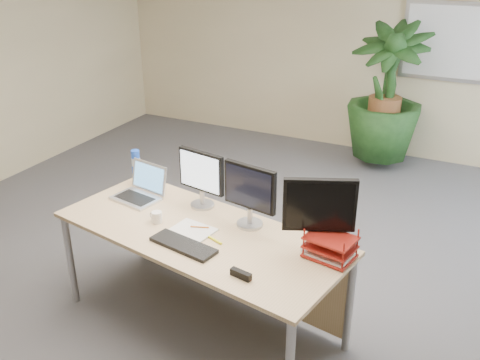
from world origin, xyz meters
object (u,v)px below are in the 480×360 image
at_px(floor_plant, 384,110).
at_px(laptop, 141,190).
at_px(desk, 210,245).
at_px(monitor_right, 250,192).
at_px(monitor_left, 201,175).

height_order(floor_plant, laptop, floor_plant).
xyz_separation_m(desk, floor_plant, (0.48, 3.58, 0.11)).
distance_m(floor_plant, monitor_right, 3.49).
height_order(monitor_right, laptop, monitor_right).
height_order(desk, monitor_right, monitor_right).
relative_size(monitor_left, laptop, 1.10).
distance_m(monitor_left, monitor_right, 0.47).
relative_size(floor_plant, monitor_right, 3.22).
distance_m(desk, monitor_right, 0.53).
bearing_deg(desk, monitor_right, 23.58).
distance_m(desk, laptop, 0.76).
relative_size(monitor_right, laptop, 1.14).
bearing_deg(desk, floor_plant, 82.31).
xyz_separation_m(monitor_right, laptop, (-0.97, 0.04, -0.21)).
bearing_deg(monitor_right, laptop, 177.74).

